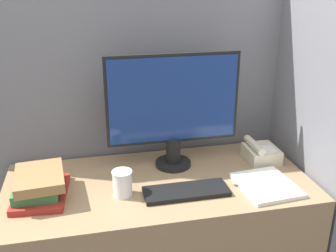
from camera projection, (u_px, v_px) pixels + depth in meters
name	position (u px, v px, depth m)	size (l,w,h in m)	color
cubicle_panel_rear	(146.00, 131.00, 2.05)	(1.76, 0.04, 1.69)	slate
cubicle_panel_right	(303.00, 144.00, 1.90)	(0.04, 0.69, 1.69)	slate
desk	(159.00, 249.00, 1.90)	(1.36, 0.63, 0.75)	#937551
monitor	(173.00, 109.00, 1.81)	(0.62, 0.17, 0.55)	black
keyboard	(186.00, 191.00, 1.67)	(0.36, 0.13, 0.02)	black
mouse	(239.00, 182.00, 1.73)	(0.07, 0.04, 0.03)	silver
coffee_cup	(122.00, 183.00, 1.64)	(0.09, 0.09, 0.11)	white
book_stack	(39.00, 185.00, 1.63)	(0.23, 0.31, 0.11)	maroon
desk_telephone	(260.00, 153.00, 1.95)	(0.15, 0.18, 0.10)	beige
paper_pile	(266.00, 185.00, 1.72)	(0.25, 0.29, 0.02)	white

